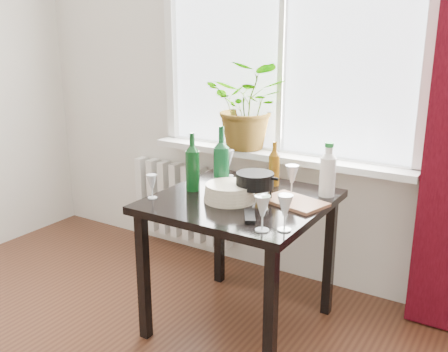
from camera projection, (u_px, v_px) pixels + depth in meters
The scene contains 18 objects.
window at pixel (285, 25), 2.93m from camera, with size 1.72×0.08×1.62m.
windowsill at pixel (275, 156), 3.09m from camera, with size 1.72×0.20×0.04m.
radiator at pixel (182, 201), 3.62m from camera, with size 0.80×0.10×0.55m.
table at pixel (241, 214), 2.60m from camera, with size 0.85×0.85×0.74m.
potted_plant at pixel (249, 105), 3.11m from camera, with size 0.50×0.43×0.55m, color #276D1D.
wine_bottle_left at pixel (192, 161), 2.65m from camera, with size 0.07×0.07×0.32m, color #0B3A14, non-canonical shape.
wine_bottle_right at pixel (221, 159), 2.63m from camera, with size 0.08×0.08×0.36m, color #0D4721, non-canonical shape.
bottle_amber at pixel (274, 163), 2.75m from camera, with size 0.06×0.06×0.25m, color brown, non-canonical shape.
cleaning_bottle at pixel (328, 169), 2.56m from camera, with size 0.08×0.08×0.29m, color white, non-canonical shape.
wineglass_front_right at pixel (262, 213), 2.13m from camera, with size 0.07×0.07×0.16m, color silver, non-canonical shape.
wineglass_far_right at pixel (285, 212), 2.13m from camera, with size 0.07×0.07×0.17m, color silver, non-canonical shape.
wineglass_back_center at pixel (292, 180), 2.59m from camera, with size 0.07×0.07×0.17m, color silver, non-canonical shape.
wineglass_back_left at pixel (228, 163), 2.93m from camera, with size 0.07×0.07×0.16m, color silver, non-canonical shape.
wineglass_front_left at pixel (152, 186), 2.55m from camera, with size 0.05×0.05×0.13m, color white, non-canonical shape.
plate_stack at pixel (230, 192), 2.52m from camera, with size 0.27×0.27×0.08m, color beige.
fondue_pot at pixel (255, 187), 2.50m from camera, with size 0.22×0.19×0.15m, color black, non-canonical shape.
tv_remote at pixel (250, 216), 2.29m from camera, with size 0.05×0.16×0.02m, color black.
cutting_board at pixel (294, 202), 2.48m from camera, with size 0.31×0.20×0.02m, color #8F5D40.
Camera 1 is at (1.31, -0.57, 1.57)m, focal length 40.00 mm.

